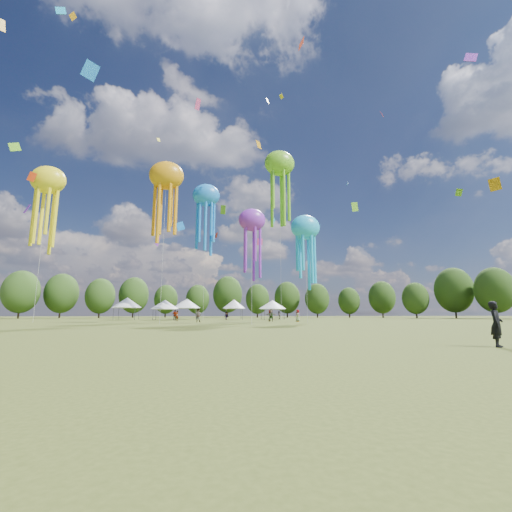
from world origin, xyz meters
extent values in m
plane|color=#384416|center=(0.00, 0.00, 0.00)|extent=(300.00, 300.00, 0.00)
imported|color=black|center=(8.64, -1.76, 0.82)|extent=(0.71, 0.70, 1.65)
imported|color=gray|center=(-3.00, 36.46, 0.93)|extent=(1.09, 0.98, 1.85)
imported|color=gray|center=(8.90, 44.90, 0.89)|extent=(0.78, 0.99, 1.78)
imported|color=gray|center=(13.39, 58.81, 0.83)|extent=(0.74, 0.89, 1.67)
imported|color=gray|center=(2.09, 55.91, 0.79)|extent=(1.17, 0.94, 1.59)
imported|color=gray|center=(-7.42, 49.95, 0.94)|extent=(1.19, 0.81, 1.88)
imported|color=gray|center=(8.13, 39.82, 0.95)|extent=(1.84, 1.18, 1.90)
imported|color=gray|center=(-6.64, 45.13, 0.84)|extent=(0.67, 0.73, 1.67)
imported|color=gray|center=(11.96, 38.22, 0.90)|extent=(0.85, 1.02, 1.79)
cylinder|color=#47474C|center=(-18.93, 53.88, 1.12)|extent=(0.08, 0.08, 2.24)
cylinder|color=#47474C|center=(-18.93, 57.69, 1.12)|extent=(0.08, 0.08, 2.24)
cylinder|color=#47474C|center=(-15.11, 53.88, 1.12)|extent=(0.08, 0.08, 2.24)
cylinder|color=#47474C|center=(-15.11, 57.69, 1.12)|extent=(0.08, 0.08, 2.24)
cube|color=silver|center=(-17.02, 55.79, 2.29)|extent=(4.22, 4.22, 0.10)
cone|color=silver|center=(-17.02, 55.79, 3.30)|extent=(5.48, 5.48, 1.92)
cylinder|color=#47474C|center=(-11.40, 51.09, 0.97)|extent=(0.08, 0.08, 1.94)
cylinder|color=#47474C|center=(-11.40, 54.71, 0.97)|extent=(0.08, 0.08, 1.94)
cylinder|color=#47474C|center=(-7.77, 51.09, 0.97)|extent=(0.08, 0.08, 1.94)
cylinder|color=#47474C|center=(-7.77, 54.71, 0.97)|extent=(0.08, 0.08, 1.94)
cube|color=silver|center=(-9.59, 52.90, 1.99)|extent=(4.03, 4.03, 0.10)
cone|color=silver|center=(-9.59, 52.90, 2.88)|extent=(5.23, 5.23, 1.67)
cylinder|color=#47474C|center=(-7.86, 56.05, 1.11)|extent=(0.08, 0.08, 2.21)
cylinder|color=#47474C|center=(-7.86, 60.01, 1.11)|extent=(0.08, 0.08, 2.21)
cylinder|color=#47474C|center=(-3.91, 56.05, 1.11)|extent=(0.08, 0.08, 2.21)
cylinder|color=#47474C|center=(-3.91, 60.01, 1.11)|extent=(0.08, 0.08, 2.21)
cube|color=silver|center=(-5.89, 58.03, 2.26)|extent=(4.36, 4.36, 0.10)
cone|color=silver|center=(-5.89, 58.03, 3.26)|extent=(5.66, 5.66, 1.90)
cylinder|color=#47474C|center=(2.10, 56.04, 1.07)|extent=(0.08, 0.08, 2.14)
cylinder|color=#47474C|center=(2.10, 59.30, 1.07)|extent=(0.08, 0.08, 2.14)
cylinder|color=#47474C|center=(5.36, 56.04, 1.07)|extent=(0.08, 0.08, 2.14)
cylinder|color=#47474C|center=(5.36, 59.30, 1.07)|extent=(0.08, 0.08, 2.14)
cube|color=silver|center=(3.73, 57.67, 2.19)|extent=(3.66, 3.66, 0.10)
cone|color=silver|center=(3.73, 57.67, 3.16)|extent=(4.76, 4.76, 1.84)
cylinder|color=#47474C|center=(9.50, 54.12, 1.03)|extent=(0.08, 0.08, 2.05)
cylinder|color=#47474C|center=(9.50, 58.09, 1.03)|extent=(0.08, 0.08, 2.05)
cylinder|color=#47474C|center=(13.47, 54.12, 1.03)|extent=(0.08, 0.08, 2.05)
cylinder|color=#47474C|center=(13.47, 58.09, 1.03)|extent=(0.08, 0.08, 2.05)
cube|color=silver|center=(11.49, 56.11, 2.10)|extent=(4.37, 4.37, 0.10)
cone|color=silver|center=(11.49, 56.11, 3.03)|extent=(5.68, 5.68, 1.76)
ellipsoid|color=orange|center=(-7.33, 29.30, 18.60)|extent=(4.35, 3.05, 3.70)
cylinder|color=beige|center=(-7.33, 29.30, 9.30)|extent=(0.03, 0.03, 18.60)
ellipsoid|color=#1A7EEA|center=(-2.41, 46.28, 22.25)|extent=(4.87, 3.41, 4.14)
cylinder|color=beige|center=(-2.41, 46.28, 11.12)|extent=(0.03, 0.03, 22.25)
ellipsoid|color=#1CB4F2|center=(10.98, 29.79, 12.59)|extent=(3.93, 2.75, 3.34)
cylinder|color=beige|center=(10.98, 29.79, 6.30)|extent=(0.03, 0.03, 12.59)
ellipsoid|color=yellow|center=(-24.83, 37.05, 20.14)|extent=(4.78, 3.35, 4.06)
cylinder|color=beige|center=(-24.83, 37.05, 10.07)|extent=(0.03, 0.03, 20.14)
ellipsoid|color=purple|center=(3.17, 25.21, 12.03)|extent=(3.17, 2.22, 2.70)
cylinder|color=beige|center=(3.17, 25.21, 6.01)|extent=(0.03, 0.03, 12.03)
ellipsoid|color=#6BC11F|center=(11.52, 47.80, 30.00)|extent=(5.90, 4.13, 5.02)
cylinder|color=beige|center=(11.52, 47.80, 15.00)|extent=(0.03, 0.03, 30.00)
cube|color=yellow|center=(6.50, 32.86, 32.88)|extent=(0.63, 0.54, 0.90)
cube|color=#6BC11F|center=(1.30, 61.07, 24.30)|extent=(1.14, 1.77, 2.35)
cube|color=#1A7EEA|center=(29.63, 57.75, 30.80)|extent=(0.38, 0.89, 0.95)
cube|color=#1CB4F2|center=(-20.35, 25.85, 37.67)|extent=(1.50, 0.62, 1.63)
cube|color=#FF4B90|center=(8.03, 50.48, 14.88)|extent=(1.12, 0.31, 1.41)
cube|color=purple|center=(20.57, 10.48, 23.37)|extent=(1.40, 0.73, 1.42)
cube|color=#FF3F16|center=(12.23, 33.60, 44.03)|extent=(1.10, 1.51, 1.59)
cube|color=orange|center=(-24.60, 38.85, 49.06)|extent=(0.84, 1.07, 1.34)
cube|color=yellow|center=(-13.39, 59.77, 39.50)|extent=(0.86, 0.49, 1.02)
cube|color=#6BC11F|center=(39.25, 35.54, 21.07)|extent=(0.72, 1.16, 1.45)
cube|color=#1A7EEA|center=(-16.96, 27.55, 31.17)|extent=(2.18, 1.14, 2.37)
cube|color=#FF4B90|center=(-4.30, 44.04, 38.66)|extent=(1.16, 2.16, 2.20)
cube|color=purple|center=(-12.97, 62.72, 17.12)|extent=(0.82, 1.90, 2.45)
cube|color=#FF3F16|center=(-25.95, 34.89, 19.66)|extent=(1.01, 1.20, 1.18)
cube|color=orange|center=(8.41, 54.26, 37.06)|extent=(1.47, 1.25, 2.00)
cube|color=#6BC11F|center=(29.68, 54.54, 24.21)|extent=(1.85, 0.57, 2.25)
cube|color=#1CB4F2|center=(14.85, 70.82, 24.75)|extent=(1.05, 1.48, 1.95)
cube|color=#FF4B90|center=(22.34, 28.53, 29.35)|extent=(0.78, 0.65, 0.86)
cube|color=purple|center=(-34.32, 51.17, 19.83)|extent=(1.70, 1.34, 1.99)
cube|color=#FF3F16|center=(-0.24, 54.73, 16.86)|extent=(0.59, 1.14, 1.33)
cube|color=orange|center=(34.09, 23.31, 17.41)|extent=(1.32, 1.10, 1.69)
cube|color=yellow|center=(13.15, 52.47, 47.73)|extent=(0.97, 0.73, 0.99)
cube|color=#6BC11F|center=(-22.21, 23.50, 18.46)|extent=(1.43, 0.78, 1.40)
cube|color=#1A7EEA|center=(-7.76, 58.43, 19.46)|extent=(2.12, 0.68, 2.33)
cylinder|color=#38281C|center=(-47.17, 78.19, 1.68)|extent=(0.44, 0.44, 3.36)
ellipsoid|color=#274115|center=(-47.17, 78.19, 6.51)|extent=(8.40, 8.40, 10.51)
cylinder|color=#38281C|center=(-40.68, 85.49, 1.71)|extent=(0.44, 0.44, 3.41)
ellipsoid|color=#274115|center=(-40.68, 85.49, 6.61)|extent=(8.53, 8.53, 10.66)
cylinder|color=#38281C|center=(-30.60, 85.02, 1.53)|extent=(0.44, 0.44, 3.07)
ellipsoid|color=#274115|center=(-30.60, 85.02, 5.94)|extent=(7.66, 7.66, 9.58)
cylinder|color=#38281C|center=(-23.51, 93.33, 1.72)|extent=(0.44, 0.44, 3.43)
ellipsoid|color=#274115|center=(-23.51, 93.33, 6.65)|extent=(8.58, 8.58, 10.73)
cylinder|color=#38281C|center=(-14.76, 98.96, 1.47)|extent=(0.44, 0.44, 2.95)
ellipsoid|color=#274115|center=(-14.76, 98.96, 5.71)|extent=(7.37, 7.37, 9.21)
cylinder|color=#38281C|center=(-4.70, 95.06, 1.45)|extent=(0.44, 0.44, 2.89)
ellipsoid|color=#274115|center=(-4.70, 95.06, 5.61)|extent=(7.23, 7.23, 9.04)
cylinder|color=#38281C|center=(4.91, 99.49, 1.92)|extent=(0.44, 0.44, 3.84)
ellipsoid|color=#274115|center=(4.91, 99.49, 7.44)|extent=(9.60, 9.60, 11.99)
cylinder|color=#38281C|center=(13.19, 88.44, 1.42)|extent=(0.44, 0.44, 2.84)
ellipsoid|color=#274115|center=(13.19, 88.44, 5.51)|extent=(7.11, 7.11, 8.89)
cylinder|color=#38281C|center=(22.93, 91.04, 1.58)|extent=(0.44, 0.44, 3.16)
ellipsoid|color=#274115|center=(22.93, 91.04, 6.13)|extent=(7.91, 7.91, 9.88)
cylinder|color=#38281C|center=(30.69, 85.29, 1.44)|extent=(0.44, 0.44, 2.88)
ellipsoid|color=#274115|center=(30.69, 85.29, 5.59)|extent=(7.21, 7.21, 9.01)
cylinder|color=#38281C|center=(41.52, 87.24, 1.31)|extent=(0.44, 0.44, 2.63)
ellipsoid|color=#274115|center=(41.52, 87.24, 5.09)|extent=(6.57, 6.57, 8.22)
cylinder|color=#38281C|center=(50.52, 83.73, 1.56)|extent=(0.44, 0.44, 3.13)
ellipsoid|color=#274115|center=(50.52, 83.73, 6.06)|extent=(7.81, 7.81, 9.77)
cylinder|color=#38281C|center=(53.64, 71.81, 1.36)|extent=(0.44, 0.44, 2.72)
ellipsoid|color=#274115|center=(53.64, 71.81, 5.27)|extent=(6.80, 6.80, 8.50)
cylinder|color=#38281C|center=(62.96, 68.92, 1.90)|extent=(0.44, 0.44, 3.81)
ellipsoid|color=#274115|center=(62.96, 68.92, 7.38)|extent=(9.52, 9.52, 11.90)
cylinder|color=#38281C|center=(66.57, 59.80, 1.76)|extent=(0.44, 0.44, 3.51)
ellipsoid|color=#274115|center=(66.57, 59.80, 6.80)|extent=(8.78, 8.78, 10.97)
camera|label=1|loc=(-1.85, -13.01, 1.20)|focal=23.86mm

